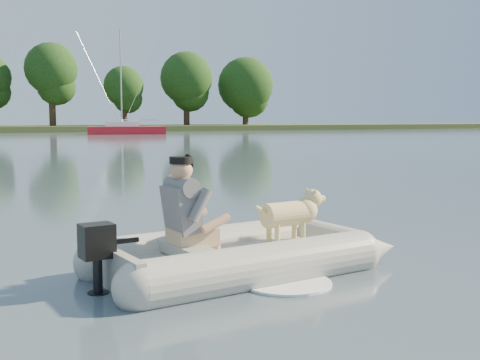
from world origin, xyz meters
name	(u,v)px	position (x,y,z in m)	size (l,w,h in m)	color
water	(262,263)	(0.00, 0.00, 0.00)	(160.00, 160.00, 0.00)	slate
shore_bank	(15,129)	(0.00, 62.00, 0.25)	(160.00, 12.00, 0.70)	#47512D
dinghy	(242,218)	(-0.33, -0.21, 0.55)	(4.42, 3.09, 1.31)	#969692
man	(183,206)	(-0.98, -0.27, 0.73)	(0.68, 0.58, 1.01)	slate
dog	(286,218)	(0.27, -0.06, 0.49)	(0.88, 0.31, 0.58)	#D4C37A
outboard_motor	(97,262)	(-1.87, -0.46, 0.29)	(0.39, 0.27, 0.74)	black
sailboat	(126,130)	(8.89, 48.37, 0.42)	(7.14, 3.23, 9.47)	#AB131E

